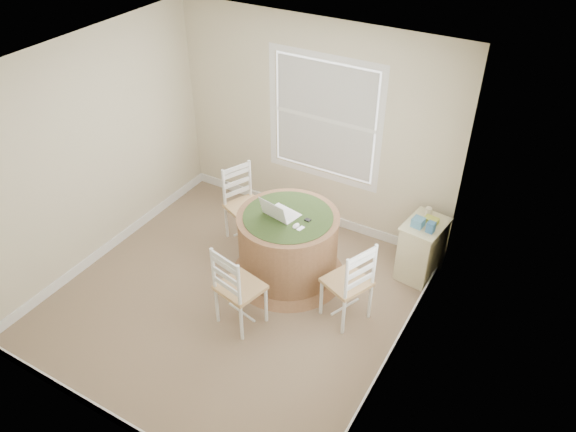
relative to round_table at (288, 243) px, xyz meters
The scene contains 14 objects.
room 1.01m from the round_table, 104.91° to the right, with size 3.64×3.64×2.64m.
round_table is the anchor object (origin of this frame).
chair_left 0.83m from the round_table, 157.73° to the left, with size 0.42×0.40×0.95m, color white, non-canonical shape.
chair_near 0.89m from the round_table, 92.38° to the right, with size 0.42×0.40×0.95m, color white, non-canonical shape.
chair_right 0.90m from the round_table, 18.45° to the right, with size 0.42×0.40×0.95m, color white, non-canonical shape.
laptop 0.41m from the round_table, 158.08° to the right, with size 0.41×0.37×0.24m.
mouse 0.43m from the round_table, 36.13° to the right, with size 0.06×0.10×0.04m, color white.
phone 0.45m from the round_table, 29.77° to the right, with size 0.04×0.09×0.02m, color #B7BABF.
keys 0.43m from the round_table, ahead, with size 0.06×0.05×0.03m, color black.
corner_chest 1.50m from the round_table, 29.74° to the left, with size 0.47×0.59×0.71m.
tissue_box 1.44m from the round_table, 27.93° to the left, with size 0.12×0.12×0.10m, color #4F8EB5.
box_yellow 1.58m from the round_table, 30.39° to the left, with size 0.15×0.10×0.06m, color #B3BF43.
box_blue 1.55m from the round_table, 24.53° to the left, with size 0.08×0.08×0.12m, color #34689E.
cup_cream 1.59m from the round_table, 35.35° to the left, with size 0.07×0.07×0.09m, color beige.
Camera 1 is at (2.75, -3.57, 4.31)m, focal length 35.00 mm.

